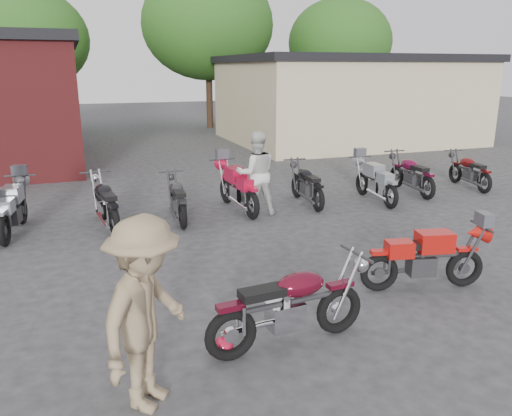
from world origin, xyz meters
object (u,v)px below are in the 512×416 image
object	(u,v)px
helmet	(223,346)
row_bike_7	(411,172)
person_light	(256,173)
row_bike_2	(105,200)
sportbike	(426,255)
row_bike_8	(469,169)
row_bike_6	(376,179)
row_bike_3	(177,197)
row_bike_4	(238,185)
vintage_motorcycle	(291,301)
person_tan	(146,314)
row_bike_1	(12,206)
row_bike_5	(307,182)

from	to	relation	value
helmet	row_bike_7	world-z (taller)	row_bike_7
person_light	row_bike_2	size ratio (longest dim) A/B	0.95
sportbike	row_bike_8	xyz separation A→B (m)	(5.46, 5.09, -0.02)
row_bike_6	row_bike_8	bearing A→B (deg)	-79.78
row_bike_8	person_light	bearing A→B (deg)	101.18
row_bike_3	row_bike_4	world-z (taller)	row_bike_4
vintage_motorcycle	person_tan	distance (m)	1.86
row_bike_1	row_bike_4	xyz separation A→B (m)	(4.77, 0.10, 0.03)
row_bike_5	row_bike_3	bearing A→B (deg)	97.77
row_bike_4	row_bike_6	bearing A→B (deg)	-101.14
person_tan	row_bike_8	size ratio (longest dim) A/B	1.08
sportbike	row_bike_6	distance (m)	5.19
row_bike_5	vintage_motorcycle	bearing A→B (deg)	156.32
vintage_motorcycle	helmet	distance (m)	0.95
person_tan	vintage_motorcycle	bearing A→B (deg)	-34.21
sportbike	row_bike_1	bearing A→B (deg)	153.46
row_bike_3	person_light	bearing A→B (deg)	-92.27
helmet	row_bike_7	bearing A→B (deg)	40.12
sportbike	row_bike_4	size ratio (longest dim) A/B	0.90
row_bike_2	row_bike_7	bearing A→B (deg)	-95.77
person_tan	row_bike_3	size ratio (longest dim) A/B	1.08
person_light	row_bike_2	bearing A→B (deg)	4.90
row_bike_1	row_bike_2	size ratio (longest dim) A/B	0.99
row_bike_5	row_bike_7	distance (m)	3.10
vintage_motorcycle	row_bike_3	world-z (taller)	vintage_motorcycle
helmet	sportbike	bearing A→B (deg)	11.82
row_bike_1	row_bike_3	bearing A→B (deg)	-85.35
sportbike	row_bike_8	bearing A→B (deg)	55.78
helmet	row_bike_4	xyz separation A→B (m)	(2.05, 5.79, 0.49)
person_light	row_bike_3	world-z (taller)	person_light
sportbike	row_bike_3	world-z (taller)	sportbike
row_bike_3	row_bike_1	bearing A→B (deg)	89.67
person_light	row_bike_5	bearing A→B (deg)	-157.26
row_bike_5	row_bike_6	distance (m)	1.77
vintage_motorcycle	row_bike_2	size ratio (longest dim) A/B	1.01
row_bike_5	row_bike_7	world-z (taller)	row_bike_7
row_bike_1	row_bike_2	xyz separation A→B (m)	(1.78, -0.18, 0.00)
person_light	row_bike_6	size ratio (longest dim) A/B	0.98
vintage_motorcycle	helmet	size ratio (longest dim) A/B	8.49
row_bike_6	person_tan	bearing A→B (deg)	136.54
vintage_motorcycle	row_bike_6	distance (m)	7.25
row_bike_3	row_bike_5	xyz separation A→B (m)	(3.24, 0.24, 0.02)
row_bike_6	row_bike_8	world-z (taller)	row_bike_6
vintage_motorcycle	row_bike_3	bearing A→B (deg)	87.54
row_bike_1	row_bike_2	world-z (taller)	row_bike_2
helmet	row_bike_6	bearing A→B (deg)	44.31
row_bike_1	row_bike_5	xyz separation A→B (m)	(6.53, 0.07, -0.03)
person_tan	row_bike_3	xyz separation A→B (m)	(1.50, 6.12, -0.45)
row_bike_2	row_bike_3	world-z (taller)	row_bike_2
sportbike	row_bike_4	bearing A→B (deg)	117.30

